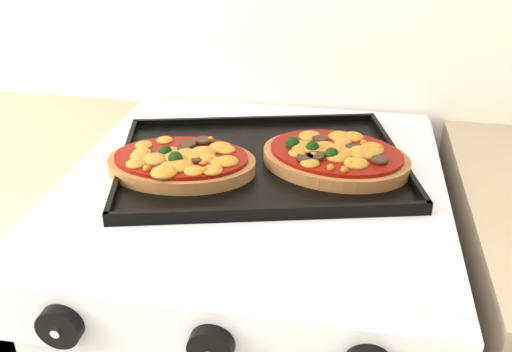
# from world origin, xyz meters

# --- Properties ---
(control_panel) EXTENTS (0.60, 0.02, 0.09)m
(control_panel) POSITION_xyz_m (-0.03, 1.39, 0.85)
(control_panel) COLOR white
(control_panel) RESTS_ON stove
(knob_left) EXTENTS (0.06, 0.02, 0.06)m
(knob_left) POSITION_xyz_m (-0.21, 1.37, 0.85)
(knob_left) COLOR black
(knob_left) RESTS_ON control_panel
(knob_center) EXTENTS (0.05, 0.02, 0.05)m
(knob_center) POSITION_xyz_m (-0.02, 1.37, 0.85)
(knob_center) COLOR black
(knob_center) RESTS_ON control_panel
(baking_tray) EXTENTS (0.52, 0.43, 0.02)m
(baking_tray) POSITION_xyz_m (-0.02, 1.72, 0.92)
(baking_tray) COLOR black
(baking_tray) RESTS_ON stove
(pizza_left) EXTENTS (0.24, 0.17, 0.03)m
(pizza_left) POSITION_xyz_m (-0.14, 1.66, 0.94)
(pizza_left) COLOR #9E6336
(pizza_left) RESTS_ON baking_tray
(pizza_right) EXTENTS (0.27, 0.22, 0.03)m
(pizza_right) POSITION_xyz_m (0.10, 1.72, 0.94)
(pizza_right) COLOR #9E6336
(pizza_right) RESTS_ON baking_tray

